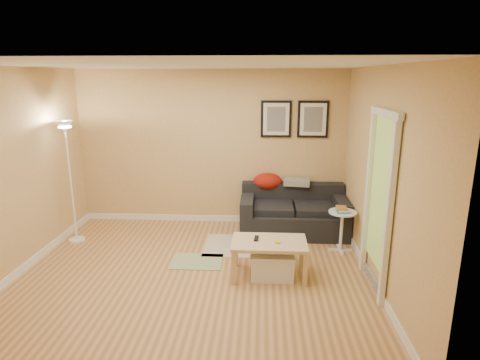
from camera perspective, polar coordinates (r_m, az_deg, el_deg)
The scene contains 24 objects.
floor at distance 5.31m, azimuth -6.62°, elevation -13.28°, with size 4.50×4.50×0.00m, color tan.
ceiling at distance 4.71m, azimuth -7.57°, elevation 15.98°, with size 4.50×4.50×0.00m, color white.
wall_back at distance 6.78m, azimuth -4.11°, elevation 4.54°, with size 4.50×4.50×0.00m, color #DCB071.
wall_front at distance 3.00m, azimuth -13.82°, elevation -8.86°, with size 4.50×4.50×0.00m, color #DCB071.
wall_left at distance 5.70m, azimuth -29.95°, elevation 0.69°, with size 4.00×4.00×0.00m, color #DCB071.
wall_right at distance 4.97m, azimuth 19.38°, elevation 0.07°, with size 4.00×4.00×0.00m, color #DCB071.
baseboard_back at distance 7.10m, azimuth -3.94°, elevation -5.46°, with size 4.50×0.02×0.10m, color white.
baseboard_left at distance 6.07m, azimuth -28.37°, elevation -10.84°, with size 0.02×4.00×0.10m, color white.
baseboard_right at distance 5.40m, azimuth 18.14°, elevation -12.88°, with size 0.02×4.00×0.10m, color white.
sofa at distance 6.53m, azimuth 7.66°, elevation -4.35°, with size 1.70×0.90×0.75m, color black, non-canonical shape.
red_throw at distance 6.71m, azimuth 3.97°, elevation -0.21°, with size 0.48×0.36×0.28m, color #9C240E, non-canonical shape.
plaid_throw at distance 6.69m, azimuth 8.12°, elevation -0.28°, with size 0.42×0.26×0.10m, color tan, non-canonical shape.
framed_print_left at distance 6.64m, azimuth 5.17°, elevation 8.66°, with size 0.50×0.04×0.60m, color black, non-canonical shape.
framed_print_right at distance 6.69m, azimuth 10.38°, elevation 8.53°, with size 0.50×0.04×0.60m, color black, non-canonical shape.
area_rug at distance 6.09m, azimuth 0.92°, elevation -9.35°, with size 1.25×0.85×0.01m, color beige.
green_runner at distance 5.64m, azimuth -6.21°, elevation -11.49°, with size 0.70×0.50×0.01m, color #668C4C.
coffee_table at distance 5.18m, azimuth 4.15°, elevation -11.10°, with size 0.94×0.57×0.47m, color #DDB787, non-canonical shape.
remote_control at distance 5.13m, azimuth 2.35°, elevation -8.32°, with size 0.05×0.16×0.02m, color black.
tape_roll at distance 5.03m, azimuth 5.34°, elevation -8.80°, with size 0.07×0.07×0.03m, color yellow.
storage_bin at distance 5.18m, azimuth 4.62°, elevation -11.92°, with size 0.55×0.40×0.34m, color white, non-canonical shape.
side_table at distance 6.01m, azimuth 14.25°, elevation -7.11°, with size 0.40×0.40×0.60m, color white, non-canonical shape.
book_stack at distance 5.89m, azimuth 14.36°, elevation -4.06°, with size 0.16×0.22×0.07m, color teal, non-canonical shape.
floor_lamp at distance 6.51m, azimuth -22.96°, elevation -0.78°, with size 0.24×0.24×1.87m, color white, non-canonical shape.
doorway at distance 4.89m, azimuth 19.02°, elevation -3.48°, with size 0.12×1.01×2.13m, color white, non-canonical shape.
Camera 1 is at (0.86, -4.63, 2.47)m, focal length 29.90 mm.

